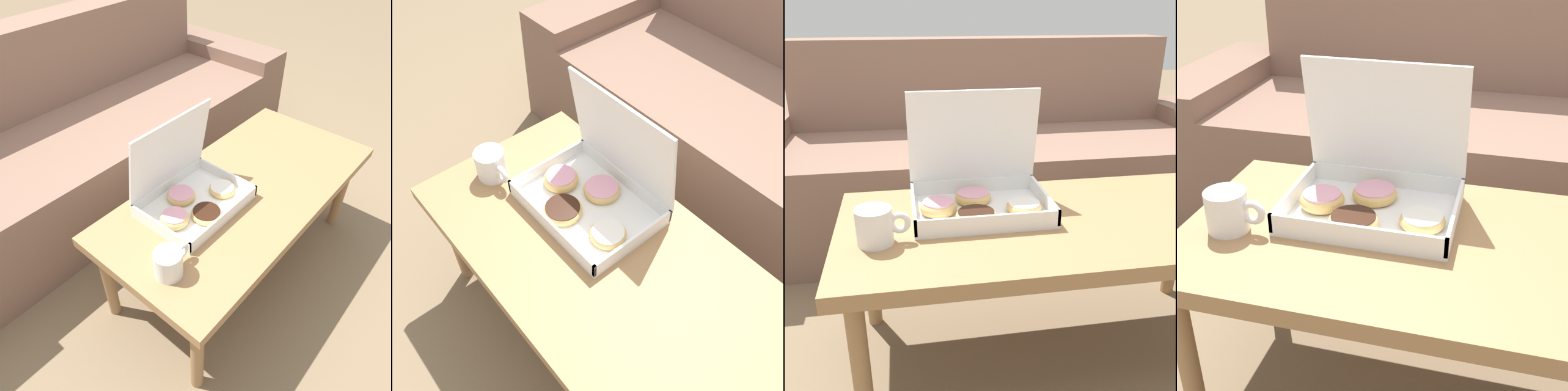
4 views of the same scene
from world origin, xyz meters
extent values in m
plane|color=#756047|center=(0.00, 0.00, 0.00)|extent=(12.00, 12.00, 0.00)
cube|color=#7A5B4C|center=(0.00, 0.64, 0.22)|extent=(1.78, 0.59, 0.43)
cube|color=#7A5B4C|center=(-1.01, 0.74, 0.26)|extent=(0.24, 0.79, 0.51)
cube|color=#997047|center=(0.00, -0.14, 0.42)|extent=(1.16, 0.55, 0.04)
cylinder|color=#997047|center=(-0.52, -0.36, 0.20)|extent=(0.04, 0.04, 0.40)
cylinder|color=#997047|center=(-0.52, 0.08, 0.20)|extent=(0.04, 0.04, 0.40)
cube|color=white|center=(-0.20, -0.07, 0.44)|extent=(0.37, 0.27, 0.01)
cube|color=white|center=(-0.20, -0.20, 0.47)|extent=(0.37, 0.01, 0.04)
cube|color=white|center=(-0.20, 0.06, 0.47)|extent=(0.37, 0.01, 0.04)
cube|color=white|center=(-0.38, -0.07, 0.47)|extent=(0.01, 0.27, 0.04)
cube|color=white|center=(-0.02, -0.07, 0.47)|extent=(0.01, 0.27, 0.04)
cube|color=white|center=(-0.20, 0.05, 0.62)|extent=(0.37, 0.05, 0.27)
torus|color=#E0B266|center=(-0.21, -0.01, 0.46)|extent=(0.10, 0.10, 0.03)
cylinder|color=pink|center=(-0.21, -0.01, 0.47)|extent=(0.09, 0.09, 0.01)
torus|color=#E0B266|center=(-0.08, -0.10, 0.46)|extent=(0.10, 0.10, 0.03)
cylinder|color=white|center=(-0.08, -0.10, 0.47)|extent=(0.09, 0.09, 0.01)
torus|color=#E0B266|center=(-0.31, -0.07, 0.46)|extent=(0.10, 0.10, 0.03)
cylinder|color=pink|center=(-0.31, -0.07, 0.47)|extent=(0.08, 0.08, 0.02)
torus|color=#E0B266|center=(-0.22, -0.14, 0.46)|extent=(0.11, 0.11, 0.03)
cylinder|color=black|center=(-0.22, -0.14, 0.47)|extent=(0.09, 0.09, 0.01)
cylinder|color=white|center=(-0.47, -0.20, 0.48)|extent=(0.09, 0.09, 0.09)
torus|color=white|center=(-0.41, -0.20, 0.49)|extent=(0.06, 0.02, 0.06)
camera|label=1|loc=(-0.96, -0.72, 1.37)|focal=35.00mm
camera|label=2|loc=(0.43, -0.59, 1.41)|focal=42.00mm
camera|label=3|loc=(-0.39, -1.20, 0.96)|focal=42.00mm
camera|label=4|loc=(0.07, -1.07, 1.04)|focal=50.00mm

